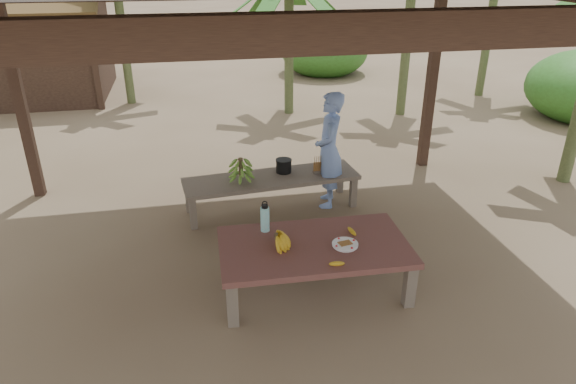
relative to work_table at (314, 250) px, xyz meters
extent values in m
plane|color=brown|center=(-0.35, 0.53, -0.43)|extent=(80.00, 80.00, 0.00)
cube|color=black|center=(-3.15, 2.83, 0.92)|extent=(0.13, 0.13, 2.70)
cube|color=black|center=(2.45, 2.83, 0.92)|extent=(0.13, 0.13, 2.70)
cube|color=black|center=(-0.35, -1.77, 2.27)|extent=(5.80, 0.14, 0.18)
cube|color=brown|center=(-0.83, -0.40, -0.21)|extent=(0.10, 0.10, 0.44)
cube|color=brown|center=(0.81, -0.44, -0.21)|extent=(0.10, 0.10, 0.44)
cube|color=brown|center=(-0.81, 0.44, -0.21)|extent=(0.10, 0.10, 0.44)
cube|color=brown|center=(0.83, 0.40, -0.21)|extent=(0.10, 0.10, 0.44)
cube|color=maroon|center=(0.00, 0.00, 0.04)|extent=(1.83, 1.05, 0.06)
cube|color=brown|center=(-1.12, 1.45, -0.23)|extent=(0.09, 0.09, 0.40)
cube|color=brown|center=(0.93, 1.64, -0.23)|extent=(0.09, 0.09, 0.40)
cube|color=brown|center=(-1.16, 1.90, -0.23)|extent=(0.09, 0.09, 0.40)
cube|color=brown|center=(0.89, 2.10, -0.23)|extent=(0.09, 0.09, 0.40)
cube|color=brown|center=(-0.11, 1.77, -0.01)|extent=(2.25, 0.80, 0.05)
cylinder|color=white|center=(0.28, -0.09, 0.07)|extent=(0.23, 0.23, 0.01)
cylinder|color=white|center=(0.28, -0.09, 0.09)|extent=(0.25, 0.25, 0.02)
cube|color=brown|center=(0.28, -0.09, 0.09)|extent=(0.14, 0.11, 0.02)
ellipsoid|color=gold|center=(0.11, -0.40, 0.09)|extent=(0.16, 0.05, 0.04)
ellipsoid|color=gold|center=(0.42, 0.13, 0.09)|extent=(0.08, 0.15, 0.04)
cylinder|color=#44D7D4|center=(-0.42, 0.35, 0.19)|extent=(0.09, 0.09, 0.26)
cylinder|color=black|center=(-0.42, 0.35, 0.34)|extent=(0.06, 0.06, 0.03)
torus|color=black|center=(-0.42, 0.35, 0.37)|extent=(0.06, 0.01, 0.06)
cylinder|color=black|center=(0.07, 1.89, 0.10)|extent=(0.20, 0.20, 0.17)
imported|color=#7797E2|center=(0.63, 1.78, 0.31)|extent=(0.48, 0.62, 1.49)
cube|color=black|center=(-4.85, 8.53, 0.57)|extent=(4.00, 3.00, 2.00)
cylinder|color=#596638|center=(3.17, 5.45, 1.20)|extent=(0.18, 0.18, 3.27)
cylinder|color=#596638|center=(0.96, 5.99, 0.92)|extent=(0.18, 0.18, 2.71)
cylinder|color=#596638|center=(-2.28, 7.41, 1.08)|extent=(0.18, 0.18, 3.03)
cylinder|color=#596638|center=(5.55, 6.52, 1.20)|extent=(0.18, 0.18, 3.27)
camera|label=1|loc=(-1.07, -4.07, 2.60)|focal=32.00mm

